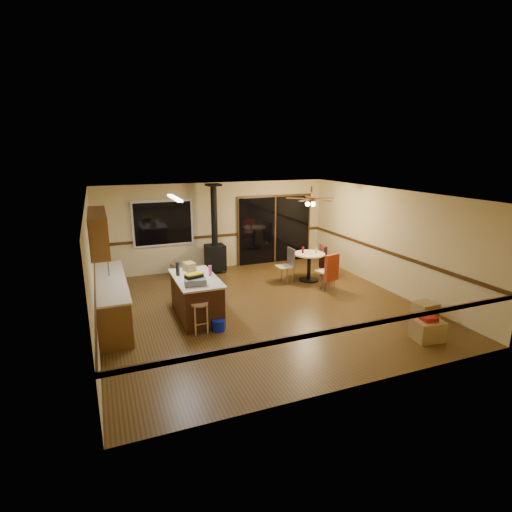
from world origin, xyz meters
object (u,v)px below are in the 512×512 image
dining_table (309,262)px  chair_left (288,261)px  wood_stove (215,248)px  toolbox_grey (195,282)px  toolbox_black (194,279)px  blue_bucket (218,325)px  box_under_window (180,269)px  chair_right (324,257)px  box_corner_b (425,311)px  box_corner_a (427,330)px  bar_stool (200,317)px  kitchen_island (196,297)px  chair_near (331,268)px

dining_table → chair_left: size_ratio=1.67×
wood_stove → toolbox_grey: (-1.43, -3.56, 0.24)m
toolbox_black → dining_table: bearing=25.6°
blue_bucket → chair_left: chair_left is taller
wood_stove → box_under_window: bearing=177.2°
toolbox_black → chair_right: toolbox_black is taller
toolbox_black → box_under_window: toolbox_black is taller
toolbox_black → dining_table: (3.61, 1.73, -0.47)m
wood_stove → box_corner_b: size_ratio=5.59×
chair_right → box_corner_a: 4.13m
dining_table → wood_stove: bearing=141.7°
box_corner_b → bar_stool: bearing=166.2°
kitchen_island → chair_left: (2.89, 1.43, 0.14)m
toolbox_black → box_corner_b: bearing=-17.9°
toolbox_black → chair_right: bearing=23.8°
toolbox_black → chair_near: bearing=12.8°
toolbox_black → chair_left: (3.01, 1.83, -0.41)m
toolbox_black → box_under_window: (0.38, 3.51, -0.82)m
wood_stove → toolbox_black: bearing=-112.4°
box_under_window → box_corner_a: box_corner_a is taller
bar_stool → box_corner_a: bar_stool is taller
kitchen_island → chair_left: bearing=26.3°
toolbox_grey → toolbox_black: (0.00, 0.10, 0.03)m
toolbox_grey → box_corner_a: 4.58m
toolbox_grey → box_corner_a: bearing=-28.9°
box_under_window → wood_stove: bearing=-2.8°
blue_bucket → chair_near: size_ratio=0.39×
wood_stove → box_corner_a: 6.29m
kitchen_island → chair_left: size_ratio=3.26×
dining_table → chair_left: 0.61m
chair_near → box_corner_a: (0.19, -3.13, -0.40)m
chair_left → box_under_window: size_ratio=1.14×
toolbox_grey → dining_table: size_ratio=0.50×
dining_table → chair_right: size_ratio=1.23×
kitchen_island → box_corner_b: 4.92m
toolbox_grey → bar_stool: (0.00, -0.26, -0.65)m
kitchen_island → box_corner_a: (3.82, -2.69, -0.25)m
chair_left → toolbox_black: bearing=-148.7°
chair_near → chair_right: 1.04m
chair_near → box_corner_b: size_ratio=1.55×
chair_right → kitchen_island: bearing=-160.5°
toolbox_grey → chair_near: bearing=14.2°
dining_table → chair_left: chair_left is taller
bar_stool → chair_right: chair_right is taller
blue_bucket → chair_left: 3.50m
kitchen_island → chair_right: size_ratio=2.40×
toolbox_grey → chair_left: (3.02, 1.93, -0.38)m
kitchen_island → blue_bucket: (0.24, -0.82, -0.34)m
bar_stool → box_corner_b: bearing=-13.8°
bar_stool → chair_left: chair_left is taller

